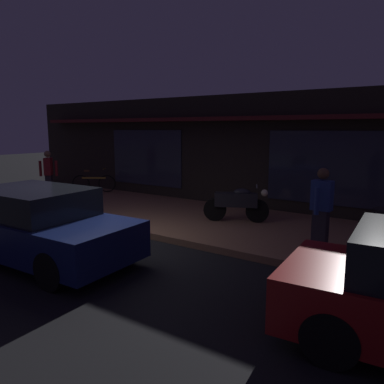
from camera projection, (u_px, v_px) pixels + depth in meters
name	position (u px, v px, depth m)	size (l,w,h in m)	color
ground_plane	(107.00, 248.00, 8.14)	(60.00, 60.00, 0.00)	black
sidewalk_slab	(186.00, 218.00, 10.57)	(18.00, 4.00, 0.15)	#8C6047
storefront_building	(242.00, 150.00, 13.04)	(18.00, 3.30, 3.60)	black
motorcycle	(237.00, 203.00, 9.75)	(1.59, 0.89, 0.97)	black
bicycle_parked	(94.00, 183.00, 14.29)	(1.40, 0.96, 0.91)	black
person_photographer	(49.00, 174.00, 12.72)	(0.52, 0.47, 1.67)	#28232D
person_bystander	(321.00, 209.00, 7.24)	(0.40, 0.62, 1.67)	#28232D
trash_bin	(384.00, 233.00, 7.04)	(0.48, 0.48, 0.93)	#2D4C33
parked_car_near	(37.00, 225.00, 7.29)	(4.17, 1.92, 1.42)	black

